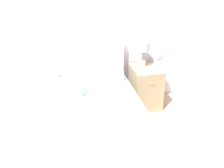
{
  "coord_description": "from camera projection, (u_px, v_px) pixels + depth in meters",
  "views": [
    {
      "loc": [
        -0.09,
        -3.37,
        2.15
      ],
      "look_at": [
        0.59,
        -0.57,
        0.61
      ],
      "focal_mm": 42.0,
      "sensor_mm": 36.0,
      "label": 1
    }
  ],
  "objects": [
    {
      "name": "wall_back",
      "position": [
        56.0,
        19.0,
        3.37
      ],
      "size": [
        8.0,
        0.06,
        2.6
      ],
      "color": "white",
      "rests_on": "ground_plane"
    },
    {
      "name": "bed",
      "position": [
        70.0,
        130.0,
        2.97
      ],
      "size": [
        1.77,
        2.06,
        0.98
      ],
      "color": "white",
      "rests_on": "ground_plane"
    },
    {
      "name": "nightstand",
      "position": [
        146.0,
        87.0,
        3.82
      ],
      "size": [
        0.4,
        0.45,
        0.61
      ],
      "color": "tan",
      "rests_on": "ground_plane"
    },
    {
      "name": "teacup",
      "position": [
        149.0,
        70.0,
        3.57
      ],
      "size": [
        0.13,
        0.13,
        0.07
      ],
      "color": "white",
      "rests_on": "nightstand"
    },
    {
      "name": "flower_vase",
      "position": [
        158.0,
        58.0,
        3.63
      ],
      "size": [
        0.13,
        0.13,
        0.25
      ],
      "color": "white",
      "rests_on": "nightstand"
    },
    {
      "name": "ground_plane",
      "position": [
        65.0,
        107.0,
        3.93
      ],
      "size": [
        12.0,
        12.0,
        0.0
      ],
      "primitive_type": "plane",
      "color": "#CCB28E"
    },
    {
      "name": "table_lamp",
      "position": [
        143.0,
        50.0,
        3.62
      ],
      "size": [
        0.19,
        0.19,
        0.37
      ],
      "color": "beige",
      "rests_on": "nightstand"
    }
  ]
}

